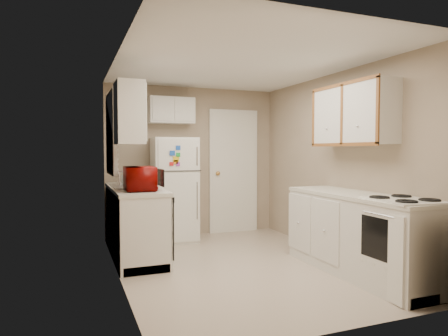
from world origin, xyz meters
name	(u,v)px	position (x,y,z in m)	size (l,w,h in m)	color
floor	(239,265)	(0.00, 0.00, 0.00)	(3.80, 3.80, 0.00)	beige
ceiling	(239,64)	(0.00, 0.00, 2.40)	(3.80, 3.80, 0.00)	white
wall_left	(118,167)	(-1.40, 0.00, 1.20)	(3.80, 3.80, 0.00)	tan
wall_right	(337,164)	(1.40, 0.00, 1.20)	(3.80, 3.80, 0.00)	tan
wall_back	(193,161)	(0.00, 1.90, 1.20)	(2.80, 2.80, 0.00)	tan
wall_front	(340,175)	(0.00, -1.90, 1.20)	(2.80, 2.80, 0.00)	tan
left_counter	(135,221)	(-1.10, 0.90, 0.45)	(0.60, 1.80, 0.90)	silver
dishwasher	(167,225)	(-0.81, 0.30, 0.49)	(0.03, 0.58, 0.72)	black
sink	(133,189)	(-1.10, 1.05, 0.86)	(0.54, 0.74, 0.16)	gray
microwave	(140,178)	(-1.10, 0.45, 1.05)	(0.28, 0.51, 0.34)	#8C0905
soap_bottle	(125,177)	(-1.15, 1.40, 1.00)	(0.09, 0.09, 0.20)	beige
window_blinds	(112,134)	(-1.36, 1.05, 1.60)	(0.10, 0.98, 1.08)	silver
upper_cabinet_left	(129,113)	(-1.25, 0.22, 1.80)	(0.30, 0.45, 0.70)	silver
refrigerator	(174,189)	(-0.41, 1.56, 0.79)	(0.65, 0.63, 1.57)	white
cabinet_over_fridge	(171,111)	(-0.40, 1.75, 2.00)	(0.70, 0.30, 0.40)	silver
interior_door	(234,172)	(0.70, 1.86, 1.02)	(0.86, 0.06, 2.08)	white
right_counter	(358,234)	(1.10, -0.80, 0.45)	(0.60, 2.00, 0.90)	silver
stove	(403,252)	(1.09, -1.44, 0.41)	(0.54, 0.67, 0.81)	white
upper_cabinet_right	(353,115)	(1.25, -0.50, 1.80)	(0.30, 1.20, 0.70)	silver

